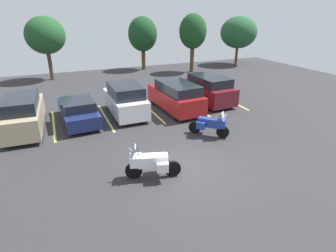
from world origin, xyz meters
TOP-DOWN VIEW (x-y plane):
  - ground at (0.00, 0.00)m, footprint 44.00×44.00m
  - motorcycle_touring at (-1.56, -0.09)m, footprint 2.10×1.13m
  - motorcycle_second at (2.55, 2.31)m, footprint 1.58×1.61m
  - parking_stripes at (-1.93, 7.02)m, footprint 17.93×4.78m
  - car_tan at (-6.28, 6.81)m, footprint 2.00×4.88m
  - car_navy at (-3.49, 6.96)m, footprint 2.03×4.61m
  - car_white at (-0.65, 7.03)m, footprint 1.86×4.25m
  - car_red at (2.57, 6.60)m, footprint 2.15×4.82m
  - car_maroon at (5.32, 7.20)m, footprint 2.19×4.53m
  - tree_left at (9.19, 16.93)m, footprint 2.77×2.77m
  - tree_right at (16.22, 18.76)m, footprint 4.20×4.20m
  - tree_far_right at (4.93, 20.21)m, footprint 3.07×3.07m
  - tree_center at (-4.59, 18.97)m, footprint 3.45×3.45m

SIDE VIEW (x-z plane):
  - ground at x=0.00m, z-range -0.10..0.00m
  - parking_stripes at x=-1.93m, z-range 0.00..0.01m
  - motorcycle_second at x=2.55m, z-range -0.05..1.32m
  - motorcycle_touring at x=-1.56m, z-range -0.04..1.34m
  - car_navy at x=-3.49m, z-range -0.03..1.41m
  - car_red at x=2.57m, z-range 0.01..1.88m
  - car_maroon at x=5.32m, z-range 0.00..1.91m
  - car_white at x=-0.65m, z-range -0.01..1.95m
  - car_tan at x=-6.28m, z-range -0.02..1.95m
  - tree_right at x=16.22m, z-range 0.94..6.42m
  - tree_far_right at x=4.93m, z-range 0.94..6.46m
  - tree_center at x=-4.59m, z-range 1.16..6.78m
  - tree_left at x=9.19m, z-range 1.14..6.95m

